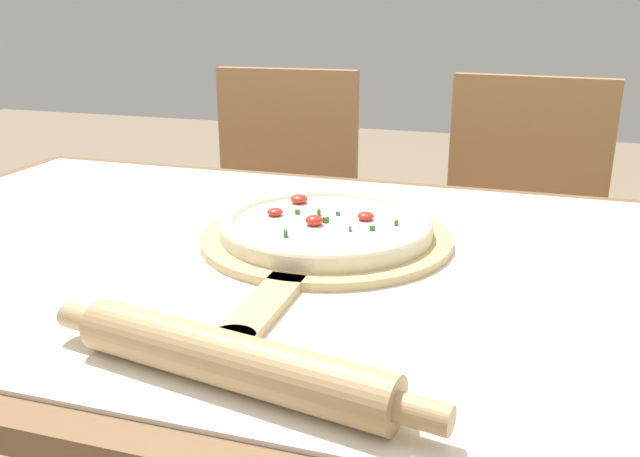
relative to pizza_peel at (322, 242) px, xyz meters
name	(u,v)px	position (x,y,z in m)	size (l,w,h in m)	color
dining_table	(292,319)	(-0.03, -0.04, -0.11)	(1.47, 0.90, 0.73)	brown
towel_cloth	(292,254)	(-0.03, -0.04, -0.01)	(1.39, 0.82, 0.00)	white
pizza_peel	(322,242)	(0.00, 0.00, 0.00)	(0.37, 0.54, 0.01)	tan
pizza	(326,226)	(0.00, 0.02, 0.02)	(0.31, 0.31, 0.03)	beige
rolling_pin	(231,360)	(0.03, -0.38, 0.02)	(0.41, 0.11, 0.05)	tan
chair_left	(279,218)	(-0.34, 0.73, -0.22)	(0.42, 0.42, 0.91)	#A37547
chair_right	(516,241)	(0.26, 0.73, -0.22)	(0.44, 0.44, 0.91)	#A37547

